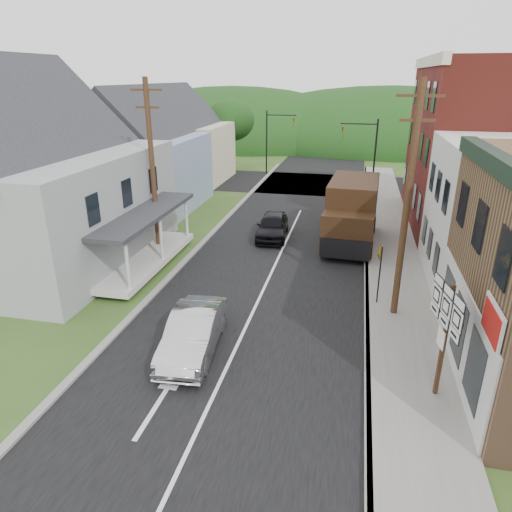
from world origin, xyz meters
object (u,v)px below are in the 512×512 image
Objects in this scene: silver_sedan at (193,333)px; warning_sign at (380,265)px; dark_sedan at (272,226)px; delivery_van at (352,213)px; route_sign_cluster at (445,325)px.

warning_sign reaches higher than silver_sedan.
dark_sedan is 9.63m from warning_sign.
route_sign_cluster reaches higher than delivery_van.
silver_sedan is 12.52m from dark_sedan.
dark_sedan is (0.46, 12.51, -0.02)m from silver_sedan.
warning_sign is at bearing 92.81° from route_sign_cluster.
dark_sedan is at bearing 82.85° from silver_sedan.
delivery_van is (4.53, -0.08, 1.11)m from dark_sedan.
delivery_van is at bearing 119.03° from warning_sign.
delivery_van reaches higher than dark_sedan.
warning_sign is (5.85, -7.57, 1.12)m from dark_sedan.
silver_sedan is 8.07m from route_sign_cluster.
silver_sedan is 1.71× the size of warning_sign.
delivery_van is at bearing 63.08° from silver_sedan.
delivery_van is 1.84× the size of route_sign_cluster.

